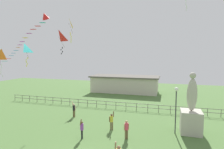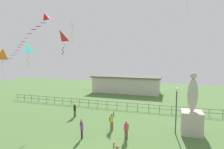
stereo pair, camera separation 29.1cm
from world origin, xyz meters
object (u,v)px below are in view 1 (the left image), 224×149
person_4 (112,120)px  kite_5 (2,55)px  statue_monument (191,115)px  streamer_kite (40,21)px  person_1 (82,128)px  person_2 (126,128)px  kite_4 (24,49)px  kite_1 (69,24)px  lamppost (176,100)px  person_0 (74,109)px  kite_2 (59,37)px

person_4 → kite_5: size_ratio=0.65×
statue_monument → kite_5: bearing=-170.8°
streamer_kite → kite_5: bearing=170.6°
person_1 → person_4: size_ratio=0.98×
person_2 → kite_5: 14.29m
person_4 → streamer_kite: streamer_kite is taller
kite_5 → streamer_kite: bearing=-9.4°
person_2 → streamer_kite: size_ratio=0.26×
kite_4 → kite_1: bearing=50.4°
lamppost → person_2: bearing=-149.0°
lamppost → person_0: 11.39m
statue_monument → person_2: 6.17m
statue_monument → person_4: 7.34m
lamppost → kite_2: (-12.67, 1.29, 6.11)m
kite_2 → lamppost: bearing=-5.8°
statue_monument → person_1: (-9.05, -3.93, -0.79)m
kite_1 → streamer_kite: kite_1 is taller
lamppost → kite_5: bearing=-171.7°
person_2 → statue_monument: bearing=28.3°
person_2 → lamppost: bearing=31.0°
streamer_kite → person_2: bearing=7.1°
person_0 → streamer_kite: (-0.43, -4.89, 9.12)m
streamer_kite → person_1: bearing=-1.3°
lamppost → person_1: (-7.68, -3.45, -2.21)m
lamppost → person_0: (-11.07, 1.53, -2.19)m
person_1 → streamer_kite: bearing=178.7°
person_0 → person_4: (5.26, -2.40, -0.01)m
statue_monument → kite_5: kite_5 is taller
kite_1 → streamer_kite: (1.46, -7.53, -1.05)m
person_4 → kite_2: kite_2 is taller
person_1 → kite_5: (-9.23, 0.98, 6.22)m
person_1 → person_2: person_1 is taller
kite_1 → statue_monument: bearing=-14.5°
lamppost → person_0: bearing=172.1°
kite_4 → lamppost: bearing=-0.3°
person_0 → person_4: size_ratio=1.01×
person_2 → kite_5: size_ratio=0.57×
kite_1 → person_4: bearing=-35.2°
kite_5 → person_2: bearing=0.2°
person_4 → statue_monument: bearing=10.6°
kite_4 → streamer_kite: streamer_kite is taller
streamer_kite → person_0: bearing=84.9°
streamer_kite → kite_2: bearing=104.1°
kite_2 → streamer_kite: bearing=-75.9°
person_2 → person_4: 2.37m
person_4 → kite_1: bearing=144.8°
person_4 → streamer_kite: 11.04m
lamppost → kite_5: 17.55m
lamppost → streamer_kite: 13.85m
person_4 → lamppost: bearing=8.5°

